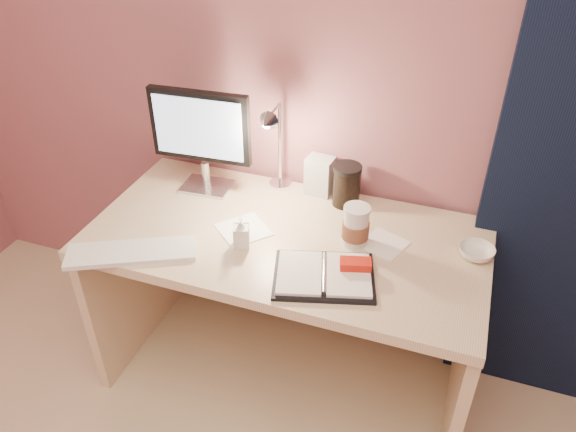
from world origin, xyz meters
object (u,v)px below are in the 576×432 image
(dark_jar, at_px, (346,187))
(desk_lamp, at_px, (270,143))
(bowl, at_px, (477,252))
(monitor, at_px, (201,132))
(desk, at_px, (293,271))
(planner, at_px, (327,274))
(keyboard, at_px, (132,252))
(lotion_bottle, at_px, (241,232))
(product_box, at_px, (320,176))
(coffee_cup, at_px, (356,227))

(dark_jar, height_order, desk_lamp, desk_lamp)
(bowl, relative_size, desk_lamp, 0.32)
(monitor, distance_m, bowl, 1.07)
(desk, xyz_separation_m, planner, (0.20, -0.24, 0.24))
(keyboard, xyz_separation_m, planner, (0.65, 0.11, 0.00))
(lotion_bottle, height_order, product_box, product_box)
(desk_lamp, bearing_deg, desk, -47.45)
(desk_lamp, bearing_deg, planner, -51.48)
(desk_lamp, bearing_deg, product_box, 27.75)
(keyboard, bearing_deg, product_box, 24.09)
(monitor, bearing_deg, desk_lamp, 1.06)
(keyboard, distance_m, bowl, 1.16)
(product_box, bearing_deg, desk, -91.75)
(planner, height_order, lotion_bottle, lotion_bottle)
(desk, distance_m, product_box, 0.38)
(monitor, distance_m, planner, 0.74)
(keyboard, relative_size, desk_lamp, 1.14)
(dark_jar, relative_size, desk_lamp, 0.39)
(monitor, xyz_separation_m, coffee_cup, (0.64, -0.15, -0.18))
(keyboard, relative_size, coffee_cup, 2.87)
(lotion_bottle, xyz_separation_m, desk_lamp, (-0.02, 0.32, 0.18))
(desk, bearing_deg, planner, -50.95)
(bowl, xyz_separation_m, dark_jar, (-0.50, 0.17, 0.05))
(monitor, bearing_deg, planner, -34.45)
(planner, distance_m, lotion_bottle, 0.33)
(keyboard, height_order, planner, planner)
(planner, xyz_separation_m, lotion_bottle, (-0.32, 0.06, 0.05))
(coffee_cup, bearing_deg, desk, 170.45)
(monitor, xyz_separation_m, bowl, (1.04, -0.09, -0.23))
(monitor, relative_size, desk_lamp, 1.10)
(coffee_cup, distance_m, bowl, 0.41)
(coffee_cup, relative_size, dark_jar, 1.02)
(bowl, xyz_separation_m, lotion_bottle, (-0.76, -0.21, 0.04))
(bowl, relative_size, product_box, 0.79)
(lotion_bottle, xyz_separation_m, product_box, (0.15, 0.42, 0.02))
(bowl, distance_m, product_box, 0.65)
(coffee_cup, bearing_deg, desk_lamp, 154.93)
(desk, bearing_deg, dark_jar, 52.96)
(bowl, distance_m, dark_jar, 0.53)
(dark_jar, bearing_deg, desk, -127.04)
(planner, relative_size, desk_lamp, 0.99)
(coffee_cup, height_order, lotion_bottle, coffee_cup)
(planner, bearing_deg, desk, 113.02)
(desk_lamp, bearing_deg, bowl, -11.24)
(keyboard, xyz_separation_m, bowl, (1.09, 0.38, 0.01))
(desk, height_order, product_box, product_box)
(desk_lamp, bearing_deg, lotion_bottle, -90.11)
(monitor, bearing_deg, product_box, 11.99)
(keyboard, distance_m, lotion_bottle, 0.38)
(dark_jar, relative_size, product_box, 0.97)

